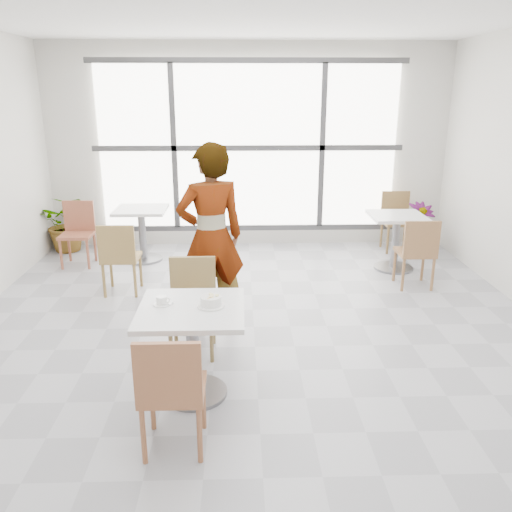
{
  "coord_description": "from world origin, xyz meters",
  "views": [
    {
      "loc": [
        -0.13,
        -4.42,
        2.32
      ],
      "look_at": [
        0.0,
        -0.3,
        1.0
      ],
      "focal_mm": 36.5,
      "sensor_mm": 36.0,
      "label": 1
    }
  ],
  "objects_px": {
    "chair_far": "(192,299)",
    "person": "(211,238)",
    "coffee_cup": "(162,301)",
    "bg_chair_left_near": "(119,254)",
    "chair_near": "(171,387)",
    "oatmeal_bowl": "(211,301)",
    "plant_right": "(418,229)",
    "bg_table_left": "(142,227)",
    "bg_table_right": "(396,234)",
    "plant_left": "(68,223)",
    "main_table": "(192,335)",
    "bg_chair_right_near": "(418,249)",
    "bg_chair_right_far": "(396,217)",
    "bg_chair_left_far": "(78,229)"
  },
  "relations": [
    {
      "from": "chair_far",
      "to": "person",
      "type": "xyz_separation_m",
      "value": [
        0.15,
        0.53,
        0.43
      ]
    },
    {
      "from": "coffee_cup",
      "to": "bg_chair_left_near",
      "type": "height_order",
      "value": "bg_chair_left_near"
    },
    {
      "from": "chair_near",
      "to": "coffee_cup",
      "type": "xyz_separation_m",
      "value": [
        -0.15,
        0.76,
        0.28
      ]
    },
    {
      "from": "oatmeal_bowl",
      "to": "plant_right",
      "type": "relative_size",
      "value": 0.28
    },
    {
      "from": "bg_table_left",
      "to": "bg_table_right",
      "type": "height_order",
      "value": "same"
    },
    {
      "from": "chair_far",
      "to": "bg_table_right",
      "type": "relative_size",
      "value": 1.16
    },
    {
      "from": "bg_table_right",
      "to": "plant_left",
      "type": "distance_m",
      "value": 4.75
    },
    {
      "from": "main_table",
      "to": "bg_chair_right_near",
      "type": "distance_m",
      "value": 3.37
    },
    {
      "from": "main_table",
      "to": "bg_chair_right_near",
      "type": "bearing_deg",
      "value": 42.13
    },
    {
      "from": "bg_table_right",
      "to": "oatmeal_bowl",
      "type": "bearing_deg",
      "value": -127.74
    },
    {
      "from": "main_table",
      "to": "person",
      "type": "relative_size",
      "value": 0.43
    },
    {
      "from": "bg_chair_right_far",
      "to": "main_table",
      "type": "bearing_deg",
      "value": -124.8
    },
    {
      "from": "bg_chair_left_near",
      "to": "plant_right",
      "type": "xyz_separation_m",
      "value": [
        4.03,
        1.51,
        -0.12
      ]
    },
    {
      "from": "bg_table_left",
      "to": "plant_right",
      "type": "relative_size",
      "value": 0.99
    },
    {
      "from": "bg_table_right",
      "to": "bg_chair_right_far",
      "type": "relative_size",
      "value": 0.86
    },
    {
      "from": "person",
      "to": "bg_chair_left_near",
      "type": "height_order",
      "value": "person"
    },
    {
      "from": "oatmeal_bowl",
      "to": "coffee_cup",
      "type": "relative_size",
      "value": 1.32
    },
    {
      "from": "bg_table_right",
      "to": "bg_chair_left_far",
      "type": "bearing_deg",
      "value": 175.13
    },
    {
      "from": "chair_near",
      "to": "bg_chair_right_far",
      "type": "relative_size",
      "value": 1.0
    },
    {
      "from": "chair_near",
      "to": "person",
      "type": "relative_size",
      "value": 0.47
    },
    {
      "from": "bg_chair_left_far",
      "to": "plant_left",
      "type": "distance_m",
      "value": 0.71
    },
    {
      "from": "oatmeal_bowl",
      "to": "coffee_cup",
      "type": "distance_m",
      "value": 0.38
    },
    {
      "from": "main_table",
      "to": "bg_chair_left_near",
      "type": "height_order",
      "value": "bg_chair_left_near"
    },
    {
      "from": "plant_right",
      "to": "chair_near",
      "type": "bearing_deg",
      "value": -125.01
    },
    {
      "from": "oatmeal_bowl",
      "to": "bg_chair_right_far",
      "type": "height_order",
      "value": "bg_chair_right_far"
    },
    {
      "from": "bg_table_left",
      "to": "bg_chair_left_near",
      "type": "distance_m",
      "value": 1.31
    },
    {
      "from": "bg_chair_left_far",
      "to": "coffee_cup",
      "type": "bearing_deg",
      "value": -63.68
    },
    {
      "from": "bg_chair_left_near",
      "to": "person",
      "type": "bearing_deg",
      "value": 142.54
    },
    {
      "from": "person",
      "to": "plant_right",
      "type": "xyz_separation_m",
      "value": [
        2.91,
        2.37,
        -0.55
      ]
    },
    {
      "from": "bg_chair_right_near",
      "to": "plant_left",
      "type": "bearing_deg",
      "value": -20.11
    },
    {
      "from": "oatmeal_bowl",
      "to": "bg_chair_right_near",
      "type": "height_order",
      "value": "bg_chair_right_near"
    },
    {
      "from": "chair_near",
      "to": "bg_chair_left_near",
      "type": "xyz_separation_m",
      "value": [
        -0.96,
        2.87,
        0.0
      ]
    },
    {
      "from": "chair_far",
      "to": "plant_left",
      "type": "distance_m",
      "value": 3.85
    },
    {
      "from": "bg_table_left",
      "to": "bg_chair_right_far",
      "type": "bearing_deg",
      "value": 6.73
    },
    {
      "from": "bg_table_right",
      "to": "bg_chair_left_near",
      "type": "height_order",
      "value": "bg_chair_left_near"
    },
    {
      "from": "chair_near",
      "to": "plant_left",
      "type": "bearing_deg",
      "value": -65.67
    },
    {
      "from": "chair_near",
      "to": "chair_far",
      "type": "xyz_separation_m",
      "value": [
        0.01,
        1.48,
        0.0
      ]
    },
    {
      "from": "bg_chair_left_near",
      "to": "bg_chair_right_far",
      "type": "xyz_separation_m",
      "value": [
        3.76,
        1.76,
        0.0
      ]
    },
    {
      "from": "oatmeal_bowl",
      "to": "coffee_cup",
      "type": "bearing_deg",
      "value": 173.91
    },
    {
      "from": "main_table",
      "to": "chair_far",
      "type": "distance_m",
      "value": 0.78
    },
    {
      "from": "main_table",
      "to": "bg_table_left",
      "type": "distance_m",
      "value": 3.62
    },
    {
      "from": "main_table",
      "to": "chair_near",
      "type": "xyz_separation_m",
      "value": [
        -0.08,
        -0.7,
        -0.02
      ]
    },
    {
      "from": "person",
      "to": "oatmeal_bowl",
      "type": "bearing_deg",
      "value": 73.42
    },
    {
      "from": "plant_left",
      "to": "chair_far",
      "type": "bearing_deg",
      "value": -56.44
    },
    {
      "from": "chair_near",
      "to": "plant_left",
      "type": "height_order",
      "value": "chair_near"
    },
    {
      "from": "bg_chair_right_far",
      "to": "bg_table_right",
      "type": "bearing_deg",
      "value": -106.39
    },
    {
      "from": "bg_table_right",
      "to": "plant_left",
      "type": "bearing_deg",
      "value": 167.96
    },
    {
      "from": "main_table",
      "to": "plant_right",
      "type": "height_order",
      "value": "plant_right"
    },
    {
      "from": "chair_far",
      "to": "person",
      "type": "relative_size",
      "value": 0.47
    },
    {
      "from": "plant_right",
      "to": "bg_chair_left_far",
      "type": "bearing_deg",
      "value": -176.22
    }
  ]
}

